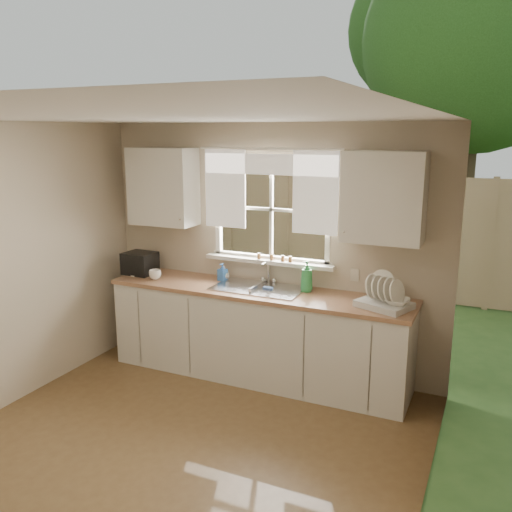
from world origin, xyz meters
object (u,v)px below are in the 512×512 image
at_px(soap_bottle_a, 307,276).
at_px(cup, 155,275).
at_px(dish_rack, 384,299).
at_px(black_appliance, 140,263).

distance_m(soap_bottle_a, cup, 1.60).
distance_m(dish_rack, cup, 2.36).
distance_m(cup, black_appliance, 0.31).
distance_m(dish_rack, soap_bottle_a, 0.80).
relative_size(soap_bottle_a, cup, 2.39).
xyz_separation_m(soap_bottle_a, black_appliance, (-1.86, -0.11, -0.03)).
relative_size(dish_rack, cup, 4.07).
bearing_deg(cup, black_appliance, 169.48).
bearing_deg(dish_rack, black_appliance, 178.55).
height_order(dish_rack, soap_bottle_a, dish_rack).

